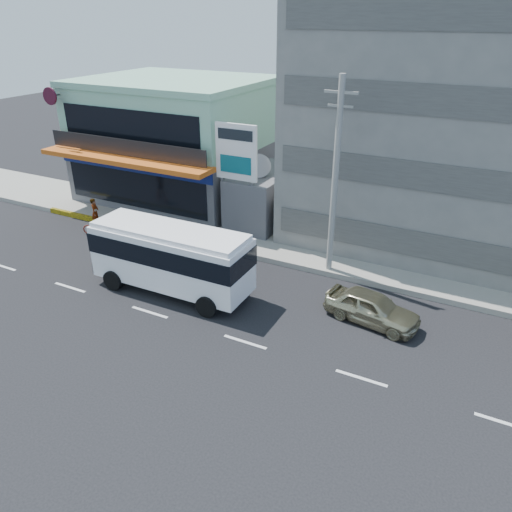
{
  "coord_description": "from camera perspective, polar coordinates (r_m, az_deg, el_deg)",
  "views": [
    {
      "loc": [
        13.29,
        -15.02,
        12.47
      ],
      "look_at": [
        3.7,
        3.5,
        2.2
      ],
      "focal_mm": 35.0,
      "sensor_mm": 36.0,
      "label": 1
    }
  ],
  "objects": [
    {
      "name": "satellite_dish",
      "position": [
        30.54,
        0.29,
        9.28
      ],
      "size": [
        1.5,
        1.5,
        0.15
      ],
      "primitive_type": "cylinder",
      "color": "slate",
      "rests_on": "gap_structure"
    },
    {
      "name": "motorcycle_rider",
      "position": [
        32.25,
        -17.74,
        3.65
      ],
      "size": [
        1.92,
        1.34,
        2.33
      ],
      "color": "#58150C",
      "rests_on": "ground"
    },
    {
      "name": "utility_pole_near",
      "position": [
        24.69,
        9.03,
        8.64
      ],
      "size": [
        1.6,
        0.3,
        10.0
      ],
      "color": "#999993",
      "rests_on": "ground"
    },
    {
      "name": "concrete_building",
      "position": [
        30.69,
        21.44,
        14.22
      ],
      "size": [
        16.0,
        12.0,
        14.0
      ],
      "primitive_type": "cube",
      "color": "gray",
      "rests_on": "ground"
    },
    {
      "name": "gap_structure",
      "position": [
        31.96,
        1.11,
        6.62
      ],
      "size": [
        3.0,
        6.0,
        3.5
      ],
      "primitive_type": "cube",
      "color": "#4A494E",
      "rests_on": "ground"
    },
    {
      "name": "sedan",
      "position": [
        22.67,
        13.12,
        -5.78
      ],
      "size": [
        4.46,
        2.39,
        1.44
      ],
      "primitive_type": "imported",
      "rotation": [
        0.0,
        0.0,
        1.4
      ],
      "color": "tan",
      "rests_on": "ground"
    },
    {
      "name": "billboard",
      "position": [
        28.87,
        -2.26,
        11.05
      ],
      "size": [
        2.6,
        0.18,
        6.9
      ],
      "color": "gray",
      "rests_on": "ground"
    },
    {
      "name": "shop_building",
      "position": [
        36.93,
        -8.94,
        12.65
      ],
      "size": [
        12.4,
        11.7,
        8.0
      ],
      "color": "#4A494E",
      "rests_on": "ground"
    },
    {
      "name": "minibus",
      "position": [
        24.24,
        -9.71,
        0.2
      ],
      "size": [
        8.0,
        2.87,
        3.34
      ],
      "color": "white",
      "rests_on": "ground"
    },
    {
      "name": "sidewalk",
      "position": [
        28.67,
        7.83,
        0.5
      ],
      "size": [
        70.0,
        5.0,
        0.3
      ],
      "primitive_type": "cube",
      "color": "gray",
      "rests_on": "ground"
    },
    {
      "name": "ground",
      "position": [
        23.61,
        -12.05,
        -6.31
      ],
      "size": [
        120.0,
        120.0,
        0.0
      ],
      "primitive_type": "plane",
      "color": "black",
      "rests_on": "ground"
    }
  ]
}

